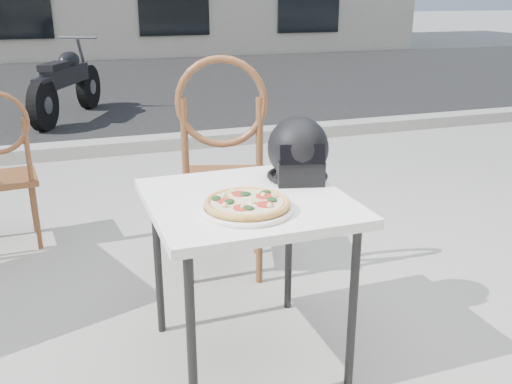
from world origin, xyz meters
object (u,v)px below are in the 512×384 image
object	(u,v)px
plate	(247,209)
cafe_table_main	(248,213)
helmet	(298,152)
cafe_chair_main	(223,158)
pizza	(247,203)
cafe_chair_side	(1,163)
motorcycle	(67,84)

from	to	relation	value
plate	cafe_table_main	bearing A→B (deg)	71.23
helmet	cafe_chair_main	size ratio (longest dim) A/B	0.27
pizza	cafe_chair_side	distance (m)	1.84
plate	motorcycle	size ratio (longest dim) A/B	0.19
plate	pizza	size ratio (longest dim) A/B	0.98
cafe_table_main	pizza	distance (m)	0.18
cafe_table_main	cafe_chair_main	xyz separation A→B (m)	(0.11, 0.72, 0.01)
plate	cafe_chair_side	xyz separation A→B (m)	(-0.92, 1.59, -0.18)
cafe_chair_main	motorcycle	size ratio (longest dim) A/B	0.67
pizza	cafe_chair_main	xyz separation A→B (m)	(0.16, 0.86, -0.08)
pizza	motorcycle	size ratio (longest dim) A/B	0.20
pizza	motorcycle	xyz separation A→B (m)	(-0.47, 5.30, -0.32)
motorcycle	cafe_chair_side	bearing A→B (deg)	-71.98
pizza	plate	bearing A→B (deg)	-98.95
plate	cafe_chair_main	size ratio (longest dim) A/B	0.29
helmet	motorcycle	size ratio (longest dim) A/B	0.18
pizza	helmet	size ratio (longest dim) A/B	1.08
cafe_table_main	plate	distance (m)	0.16
helmet	cafe_chair_side	xyz separation A→B (m)	(-1.23, 1.31, -0.29)
plate	pizza	distance (m)	0.02
helmet	motorcycle	xyz separation A→B (m)	(-0.78, 5.02, -0.40)
pizza	cafe_chair_main	size ratio (longest dim) A/B	0.29
cafe_chair_main	pizza	bearing A→B (deg)	96.85
pizza	cafe_chair_side	size ratio (longest dim) A/B	0.36
cafe_table_main	cafe_chair_side	bearing A→B (deg)	123.76
cafe_chair_side	motorcycle	xyz separation A→B (m)	(0.45, 3.71, -0.12)
plate	motorcycle	world-z (taller)	motorcycle
cafe_table_main	plate	bearing A→B (deg)	-108.77
plate	helmet	world-z (taller)	helmet
helmet	cafe_chair_side	world-z (taller)	helmet
cafe_chair_main	motorcycle	bearing A→B (deg)	-64.57
cafe_table_main	cafe_chair_main	distance (m)	0.73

